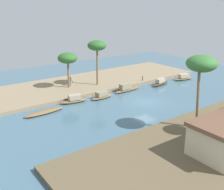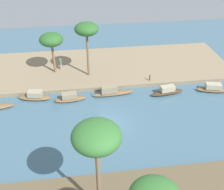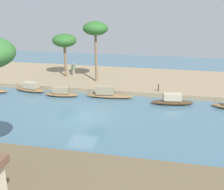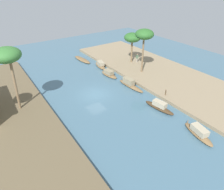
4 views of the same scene
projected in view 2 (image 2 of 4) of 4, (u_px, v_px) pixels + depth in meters
river_water at (108, 125)px, 28.27m from camera, size 61.95×61.95×0.00m
riverbank_left at (97, 67)px, 38.43m from camera, size 36.97×11.66×0.46m
sampan_upstream_small at (70, 98)px, 31.69m from camera, size 3.78×1.47×1.04m
sampan_with_tall_canopy at (213, 88)px, 33.28m from camera, size 4.05×1.85×1.12m
sampan_near_left_bank at (35, 96)px, 31.90m from camera, size 3.97×1.81×1.11m
sampan_foreground at (112, 92)px, 32.61m from camera, size 5.10×1.26×1.29m
sampan_open_hull at (167, 91)px, 32.79m from camera, size 4.28×1.56×1.16m
person_on_near_bank at (61, 64)px, 37.02m from camera, size 0.45×0.51×1.62m
mooring_post at (150, 78)px, 34.64m from camera, size 0.14×0.14×0.80m
palm_tree_left_near at (87, 30)px, 32.59m from camera, size 2.94×2.94×7.16m
palm_tree_left_far at (51, 40)px, 34.16m from camera, size 3.03×3.03×5.50m
palm_tree_right_short at (97, 138)px, 16.16m from camera, size 3.09×3.09×7.69m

